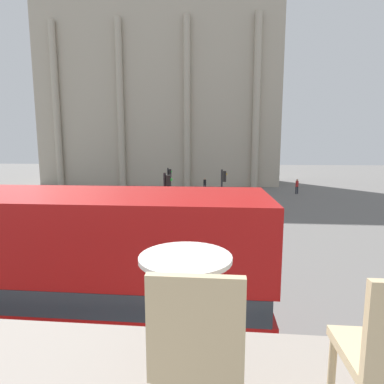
{
  "coord_description": "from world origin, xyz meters",
  "views": [
    {
      "loc": [
        0.75,
        -2.18,
        4.99
      ],
      "look_at": [
        -0.85,
        15.75,
        2.44
      ],
      "focal_mm": 28.0,
      "sensor_mm": 36.0,
      "label": 1
    }
  ],
  "objects_px": {
    "cafe_dining_table": "(186,285)",
    "pedestrian_black": "(205,184)",
    "cafe_chair_0": "(197,349)",
    "traffic_light_mid": "(223,189)",
    "plaza_building_left": "(161,95)",
    "traffic_light_far": "(169,182)",
    "traffic_light_near": "(167,203)",
    "pedestrian_red": "(297,185)",
    "double_decker_bus": "(18,281)"
  },
  "relations": [
    {
      "from": "cafe_dining_table",
      "to": "traffic_light_mid",
      "type": "bearing_deg",
      "value": 88.41
    },
    {
      "from": "double_decker_bus",
      "to": "pedestrian_red",
      "type": "distance_m",
      "value": 31.96
    },
    {
      "from": "double_decker_bus",
      "to": "pedestrian_red",
      "type": "xyz_separation_m",
      "value": [
        13.0,
        29.16,
        -1.32
      ]
    },
    {
      "from": "double_decker_bus",
      "to": "plaza_building_left",
      "type": "height_order",
      "value": "plaza_building_left"
    },
    {
      "from": "cafe_dining_table",
      "to": "pedestrian_red",
      "type": "distance_m",
      "value": 34.23
    },
    {
      "from": "traffic_light_far",
      "to": "pedestrian_black",
      "type": "xyz_separation_m",
      "value": [
        2.55,
        10.87,
        -1.35
      ]
    },
    {
      "from": "pedestrian_black",
      "to": "pedestrian_red",
      "type": "relative_size",
      "value": 0.95
    },
    {
      "from": "cafe_dining_table",
      "to": "traffic_light_near",
      "type": "xyz_separation_m",
      "value": [
        -2.15,
        11.45,
        -1.54
      ]
    },
    {
      "from": "cafe_dining_table",
      "to": "pedestrian_black",
      "type": "relative_size",
      "value": 0.45
    },
    {
      "from": "cafe_chair_0",
      "to": "traffic_light_near",
      "type": "relative_size",
      "value": 0.23
    },
    {
      "from": "traffic_light_mid",
      "to": "pedestrian_black",
      "type": "relative_size",
      "value": 2.29
    },
    {
      "from": "traffic_light_mid",
      "to": "pedestrian_red",
      "type": "distance_m",
      "value": 17.46
    },
    {
      "from": "cafe_chair_0",
      "to": "traffic_light_mid",
      "type": "height_order",
      "value": "cafe_chair_0"
    },
    {
      "from": "traffic_light_near",
      "to": "traffic_light_far",
      "type": "height_order",
      "value": "traffic_light_near"
    },
    {
      "from": "plaza_building_left",
      "to": "traffic_light_mid",
      "type": "bearing_deg",
      "value": -71.25
    },
    {
      "from": "traffic_light_far",
      "to": "pedestrian_black",
      "type": "distance_m",
      "value": 11.24
    },
    {
      "from": "traffic_light_far",
      "to": "pedestrian_black",
      "type": "bearing_deg",
      "value": 76.79
    },
    {
      "from": "double_decker_bus",
      "to": "traffic_light_mid",
      "type": "height_order",
      "value": "double_decker_bus"
    },
    {
      "from": "cafe_chair_0",
      "to": "plaza_building_left",
      "type": "distance_m",
      "value": 46.66
    },
    {
      "from": "cafe_dining_table",
      "to": "traffic_light_far",
      "type": "xyz_separation_m",
      "value": [
        -4.0,
        23.2,
        -1.84
      ]
    },
    {
      "from": "cafe_chair_0",
      "to": "plaza_building_left",
      "type": "xyz_separation_m",
      "value": [
        -8.66,
        44.94,
        9.06
      ]
    },
    {
      "from": "traffic_light_near",
      "to": "pedestrian_black",
      "type": "height_order",
      "value": "traffic_light_near"
    },
    {
      "from": "traffic_light_near",
      "to": "traffic_light_mid",
      "type": "height_order",
      "value": "traffic_light_near"
    },
    {
      "from": "cafe_dining_table",
      "to": "cafe_chair_0",
      "type": "bearing_deg",
      "value": -78.81
    },
    {
      "from": "cafe_chair_0",
      "to": "pedestrian_black",
      "type": "relative_size",
      "value": 0.56
    },
    {
      "from": "double_decker_bus",
      "to": "traffic_light_far",
      "type": "bearing_deg",
      "value": 97.15
    },
    {
      "from": "plaza_building_left",
      "to": "traffic_light_near",
      "type": "bearing_deg",
      "value": -78.99
    },
    {
      "from": "traffic_light_near",
      "to": "traffic_light_mid",
      "type": "bearing_deg",
      "value": 67.17
    },
    {
      "from": "traffic_light_far",
      "to": "traffic_light_near",
      "type": "bearing_deg",
      "value": -81.04
    },
    {
      "from": "traffic_light_mid",
      "to": "cafe_chair_0",
      "type": "bearing_deg",
      "value": -91.17
    },
    {
      "from": "cafe_chair_0",
      "to": "traffic_light_far",
      "type": "bearing_deg",
      "value": 100.53
    },
    {
      "from": "plaza_building_left",
      "to": "pedestrian_red",
      "type": "relative_size",
      "value": 20.12
    },
    {
      "from": "double_decker_bus",
      "to": "pedestrian_red",
      "type": "bearing_deg",
      "value": 72.82
    },
    {
      "from": "cafe_chair_0",
      "to": "traffic_light_near",
      "type": "xyz_separation_m",
      "value": [
        -2.27,
        12.05,
        -1.52
      ]
    },
    {
      "from": "plaza_building_left",
      "to": "traffic_light_near",
      "type": "relative_size",
      "value": 8.67
    },
    {
      "from": "cafe_chair_0",
      "to": "pedestrian_red",
      "type": "bearing_deg",
      "value": 75.67
    },
    {
      "from": "traffic_light_near",
      "to": "pedestrian_red",
      "type": "xyz_separation_m",
      "value": [
        11.25,
        21.39,
        -1.6
      ]
    },
    {
      "from": "pedestrian_red",
      "to": "cafe_dining_table",
      "type": "bearing_deg",
      "value": -87.47
    },
    {
      "from": "cafe_dining_table",
      "to": "traffic_light_far",
      "type": "relative_size",
      "value": 0.21
    },
    {
      "from": "cafe_dining_table",
      "to": "traffic_light_far",
      "type": "bearing_deg",
      "value": 99.78
    },
    {
      "from": "traffic_light_mid",
      "to": "pedestrian_black",
      "type": "distance_m",
      "value": 16.52
    },
    {
      "from": "plaza_building_left",
      "to": "cafe_chair_0",
      "type": "bearing_deg",
      "value": -79.09
    },
    {
      "from": "traffic_light_near",
      "to": "pedestrian_black",
      "type": "bearing_deg",
      "value": 88.23
    },
    {
      "from": "double_decker_bus",
      "to": "traffic_light_near",
      "type": "xyz_separation_m",
      "value": [
        1.75,
        7.77,
        0.28
      ]
    },
    {
      "from": "pedestrian_red",
      "to": "traffic_light_near",
      "type": "bearing_deg",
      "value": -99.73
    },
    {
      "from": "plaza_building_left",
      "to": "traffic_light_mid",
      "type": "xyz_separation_m",
      "value": [
        9.04,
        -26.62,
        -10.73
      ]
    },
    {
      "from": "cafe_dining_table",
      "to": "traffic_light_near",
      "type": "distance_m",
      "value": 11.76
    },
    {
      "from": "pedestrian_black",
      "to": "pedestrian_red",
      "type": "xyz_separation_m",
      "value": [
        10.55,
        -1.22,
        0.05
      ]
    },
    {
      "from": "traffic_light_near",
      "to": "pedestrian_red",
      "type": "relative_size",
      "value": 2.32
    },
    {
      "from": "pedestrian_black",
      "to": "traffic_light_near",
      "type": "bearing_deg",
      "value": 85.12
    }
  ]
}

